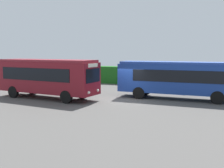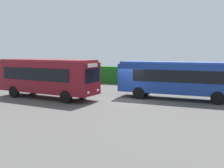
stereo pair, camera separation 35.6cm
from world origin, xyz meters
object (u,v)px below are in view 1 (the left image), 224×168
Objects in this scene: person_center at (185,84)px; person_left at (40,83)px; bus_maroon at (47,76)px; bus_blue at (178,78)px.

person_left is at bearing -123.91° from person_center.
bus_maroon reaches higher than bus_blue.
bus_blue is at bearing -55.86° from person_center.
bus_blue is 5.85× the size of person_left.
person_center is (13.31, 3.75, 0.00)m from person_left.
bus_blue is 3.43m from person_center.
person_left is at bearing 141.13° from bus_maroon.
bus_maroon is 0.93× the size of bus_blue.
bus_blue reaches higher than person_center.
bus_blue is 5.88× the size of person_center.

